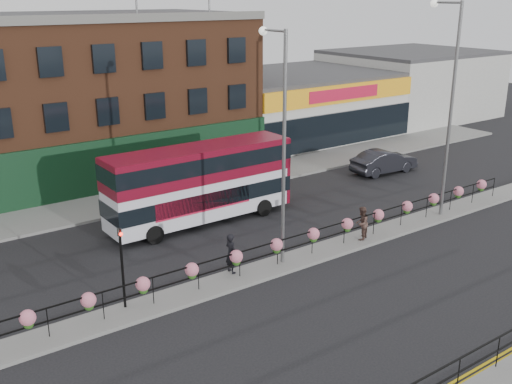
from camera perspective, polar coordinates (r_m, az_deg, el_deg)
ground at (r=27.15m, az=3.73°, el=-6.64°), size 120.00×120.00×0.00m
north_pavement at (r=36.51m, az=-8.29°, el=-0.01°), size 60.00×4.00×0.15m
median at (r=27.11m, az=3.73°, el=-6.50°), size 60.00×1.60×0.15m
yellow_line_inner at (r=21.55m, az=20.91°, el=-15.09°), size 60.00×0.10×0.01m
yellow_line_outer at (r=21.47m, az=21.31°, el=-15.27°), size 60.00×0.10×0.01m
brick_building at (r=41.09m, az=-18.89°, el=8.52°), size 25.00×12.21×10.30m
supermarket at (r=50.91m, az=3.53°, el=8.36°), size 15.00×12.25×5.30m
warehouse_east at (r=61.21m, az=14.42°, el=9.98°), size 14.50×12.00×6.30m
median_railing at (r=26.72m, az=3.77°, el=-4.60°), size 30.04×0.56×1.23m
south_railing at (r=19.42m, az=18.81°, el=-15.45°), size 20.04×0.05×1.12m
double_decker_bus at (r=30.96m, az=-5.29°, el=1.48°), size 10.12×2.57×4.09m
car at (r=41.03m, az=12.10°, el=2.86°), size 2.28×4.96×1.56m
pedestrian_a at (r=25.44m, az=-2.39°, el=-5.84°), size 0.68×0.48×1.76m
pedestrian_b at (r=29.23m, az=10.03°, el=-2.94°), size 1.32×1.29×1.65m
lamp_column_west at (r=25.06m, az=2.35°, el=5.99°), size 0.36×1.76×10.03m
lamp_column_east at (r=32.40m, az=17.84°, el=9.04°), size 0.40×1.94×11.04m
traffic_light_median at (r=22.65m, az=-12.73°, el=-5.49°), size 0.15×0.28×3.65m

